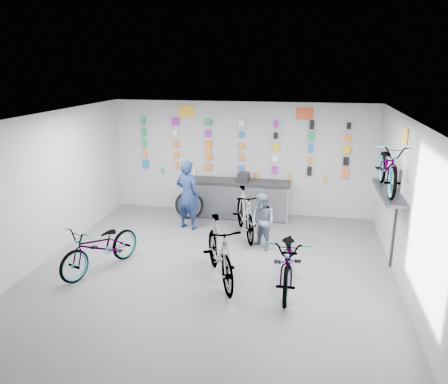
% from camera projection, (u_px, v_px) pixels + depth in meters
% --- Properties ---
extents(floor, '(8.00, 8.00, 0.00)m').
position_uv_depth(floor, '(209.00, 278.00, 8.32)').
color(floor, '#4F5054').
rests_on(floor, ground).
extents(ceiling, '(8.00, 8.00, 0.00)m').
position_uv_depth(ceiling, '(207.00, 120.00, 7.48)').
color(ceiling, white).
rests_on(ceiling, wall_back).
extents(wall_back, '(7.00, 0.00, 7.00)m').
position_uv_depth(wall_back, '(242.00, 158.00, 11.67)').
color(wall_back, silver).
rests_on(wall_back, floor).
extents(wall_front, '(7.00, 0.00, 7.00)m').
position_uv_depth(wall_front, '(114.00, 330.00, 4.13)').
color(wall_front, silver).
rests_on(wall_front, floor).
extents(wall_left, '(0.00, 8.00, 8.00)m').
position_uv_depth(wall_left, '(34.00, 193.00, 8.53)').
color(wall_left, silver).
rests_on(wall_left, floor).
extents(wall_right, '(0.00, 8.00, 8.00)m').
position_uv_depth(wall_right, '(413.00, 215.00, 7.26)').
color(wall_right, silver).
rests_on(wall_right, floor).
extents(counter, '(2.70, 0.66, 1.00)m').
position_uv_depth(counter, '(239.00, 200.00, 11.52)').
color(counter, black).
rests_on(counter, floor).
extents(merch_wall, '(5.57, 0.08, 1.56)m').
position_uv_depth(merch_wall, '(244.00, 148.00, 11.51)').
color(merch_wall, blue).
rests_on(merch_wall, wall_back).
extents(wall_bracket, '(0.39, 1.90, 2.00)m').
position_uv_depth(wall_bracket, '(390.00, 196.00, 8.43)').
color(wall_bracket, '#333338').
rests_on(wall_bracket, wall_right).
extents(sign_left, '(0.42, 0.02, 0.30)m').
position_uv_depth(sign_left, '(186.00, 111.00, 11.58)').
color(sign_left, yellow).
rests_on(sign_left, wall_back).
extents(sign_right, '(0.42, 0.02, 0.30)m').
position_uv_depth(sign_right, '(305.00, 114.00, 11.01)').
color(sign_right, '#DC5428').
rests_on(sign_right, wall_back).
extents(sign_side, '(0.02, 0.40, 0.30)m').
position_uv_depth(sign_side, '(405.00, 136.00, 8.07)').
color(sign_side, yellow).
rests_on(sign_side, wall_right).
extents(bike_left, '(1.36, 2.00, 0.99)m').
position_uv_depth(bike_left, '(101.00, 247.00, 8.52)').
color(bike_left, gray).
rests_on(bike_left, floor).
extents(bike_center, '(1.32, 2.04, 1.19)m').
position_uv_depth(bike_center, '(220.00, 251.00, 8.07)').
color(bike_center, gray).
rests_on(bike_center, floor).
extents(bike_right, '(0.75, 2.08, 1.09)m').
position_uv_depth(bike_right, '(289.00, 259.00, 7.85)').
color(bike_right, gray).
rests_on(bike_right, floor).
extents(bike_service, '(1.13, 1.96, 1.14)m').
position_uv_depth(bike_service, '(245.00, 213.00, 10.23)').
color(bike_service, gray).
rests_on(bike_service, floor).
extents(bike_wall, '(0.63, 1.80, 0.95)m').
position_uv_depth(bike_wall, '(389.00, 167.00, 8.28)').
color(bike_wall, gray).
rests_on(bike_wall, wall_bracket).
extents(clerk, '(0.71, 0.56, 1.72)m').
position_uv_depth(clerk, '(188.00, 195.00, 10.65)').
color(clerk, navy).
rests_on(clerk, floor).
extents(customer, '(0.78, 0.75, 1.26)m').
position_uv_depth(customer, '(262.00, 222.00, 9.48)').
color(customer, slate).
rests_on(customer, floor).
extents(spare_wheel, '(0.77, 0.23, 0.76)m').
position_uv_depth(spare_wheel, '(189.00, 205.00, 11.43)').
color(spare_wheel, black).
rests_on(spare_wheel, floor).
extents(register, '(0.32, 0.33, 0.22)m').
position_uv_depth(register, '(244.00, 177.00, 11.33)').
color(register, black).
rests_on(register, counter).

